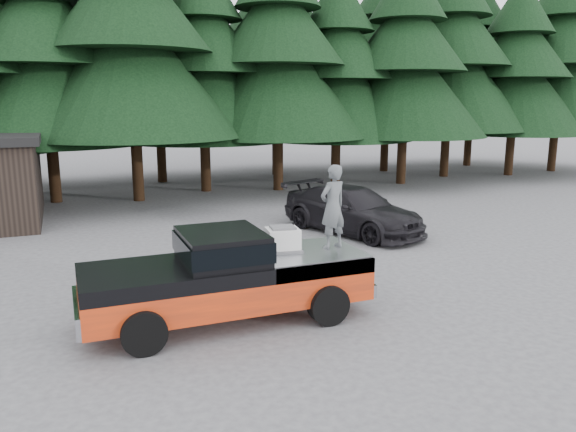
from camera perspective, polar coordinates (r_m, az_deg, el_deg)
name	(u,v)px	position (r m, az deg, el deg)	size (l,w,h in m)	color
ground	(270,302)	(12.96, -1.87, -8.71)	(120.00, 120.00, 0.00)	#49494B
pickup_truck	(228,290)	(11.78, -6.16, -7.48)	(6.00, 2.04, 1.33)	red
truck_cab	(222,246)	(11.47, -6.74, -3.01)	(1.66, 1.90, 0.59)	black
air_compressor	(283,240)	(12.07, -0.54, -2.47)	(0.69, 0.57, 0.47)	silver
man_on_bed	(333,207)	(12.21, 4.57, 0.95)	(0.67, 0.44, 1.84)	#505557
parked_car	(352,210)	(19.49, 6.56, 0.64)	(2.22, 5.46, 1.58)	black
treeline	(153,31)	(29.14, -13.53, 17.78)	(60.15, 16.05, 17.50)	black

